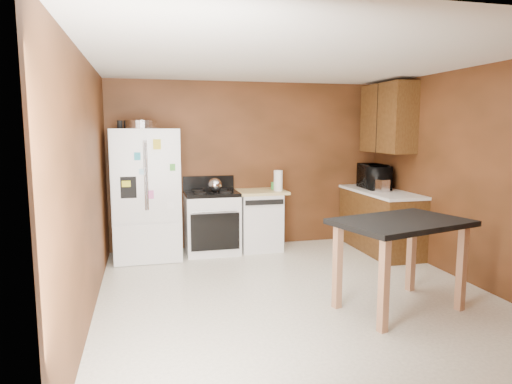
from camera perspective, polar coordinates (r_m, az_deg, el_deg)
name	(u,v)px	position (r m, az deg, el deg)	size (l,w,h in m)	color
floor	(296,294)	(5.14, 4.98, -12.60)	(4.50, 4.50, 0.00)	white
ceiling	(299,59)	(4.87, 5.35, 16.17)	(4.50, 4.50, 0.00)	white
wall_back	(249,165)	(7.00, -0.84, 3.42)	(4.20, 4.20, 0.00)	brown
wall_front	(422,223)	(2.84, 20.08, -3.70)	(4.20, 4.20, 0.00)	brown
wall_left	(87,187)	(4.62, -20.33, 0.60)	(4.50, 4.50, 0.00)	brown
wall_right	(468,176)	(5.87, 24.93, 1.81)	(4.50, 4.50, 0.00)	brown
roasting_pan	(140,125)	(6.40, -14.26, 8.18)	(0.44, 0.44, 0.11)	silver
pen_cup	(120,125)	(6.37, -16.67, 8.07)	(0.07, 0.07, 0.11)	black
kettle	(215,185)	(6.55, -5.16, 0.88)	(0.20, 0.20, 0.20)	silver
paper_towel	(278,181)	(6.72, 2.78, 1.43)	(0.13, 0.13, 0.30)	white
green_canister	(274,186)	(6.89, 2.29, 0.78)	(0.10, 0.10, 0.11)	green
toaster	(380,185)	(6.84, 15.30, 0.81)	(0.15, 0.24, 0.18)	silver
microwave	(374,177)	(7.15, 14.54, 1.77)	(0.60, 0.41, 0.33)	black
refrigerator	(147,194)	(6.48, -13.52, -0.28)	(0.90, 0.80, 1.80)	white
gas_range	(212,221)	(6.68, -5.56, -3.67)	(0.76, 0.68, 1.10)	white
dishwasher	(259,219)	(6.84, 0.40, -3.44)	(0.78, 0.63, 0.89)	white
right_cabinets	(382,190)	(6.99, 15.50, 0.29)	(0.63, 1.58, 2.45)	brown
island	(401,234)	(4.73, 17.64, -4.97)	(1.44, 1.14, 0.91)	black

